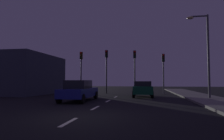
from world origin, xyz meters
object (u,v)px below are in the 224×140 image
at_px(street_lamp_right, 205,48).
at_px(traffic_signal_center_right, 135,63).
at_px(traffic_signal_far_left, 81,64).
at_px(car_stopped_ahead, 143,89).
at_px(traffic_signal_center_left, 106,63).
at_px(traffic_signal_far_right, 163,66).
at_px(car_adjacent_lane, 79,91).

bearing_deg(street_lamp_right, traffic_signal_center_right, 134.04).
bearing_deg(traffic_signal_far_left, car_stopped_ahead, -29.84).
relative_size(traffic_signal_far_left, traffic_signal_center_left, 0.97).
relative_size(traffic_signal_far_left, traffic_signal_far_right, 1.10).
height_order(traffic_signal_center_right, car_stopped_ahead, traffic_signal_center_right).
relative_size(traffic_signal_far_right, street_lamp_right, 0.67).
distance_m(car_stopped_ahead, street_lamp_right, 6.39).
bearing_deg(traffic_signal_far_right, street_lamp_right, -66.18).
height_order(traffic_signal_far_left, car_adjacent_lane, traffic_signal_far_left).
bearing_deg(traffic_signal_far_right, traffic_signal_center_right, 179.98).
xyz_separation_m(traffic_signal_far_left, car_stopped_ahead, (7.51, -4.31, -2.79)).
xyz_separation_m(traffic_signal_center_left, car_stopped_ahead, (4.33, -4.31, -2.87)).
bearing_deg(car_stopped_ahead, traffic_signal_center_right, 102.37).
relative_size(traffic_signal_center_right, street_lamp_right, 0.73).
xyz_separation_m(traffic_signal_far_right, street_lamp_right, (2.74, -6.20, 0.93)).
bearing_deg(traffic_signal_far_right, car_adjacent_lane, -127.41).
bearing_deg(traffic_signal_far_right, traffic_signal_center_left, 179.99).
bearing_deg(traffic_signal_far_left, traffic_signal_center_right, -0.00).
relative_size(car_stopped_ahead, street_lamp_right, 0.56).
relative_size(traffic_signal_far_left, car_stopped_ahead, 1.32).
bearing_deg(traffic_signal_far_left, traffic_signal_center_left, 0.00).
bearing_deg(traffic_signal_center_right, traffic_signal_far_right, -0.02).
bearing_deg(traffic_signal_center_right, traffic_signal_center_left, 180.00).
distance_m(car_adjacent_lane, street_lamp_right, 10.62).
height_order(traffic_signal_center_left, car_stopped_ahead, traffic_signal_center_left).
bearing_deg(traffic_signal_center_left, car_adjacent_lane, -91.74).
distance_m(traffic_signal_far_left, car_stopped_ahead, 9.09).
bearing_deg(car_adjacent_lane, traffic_signal_center_right, 68.00).
bearing_deg(car_adjacent_lane, car_stopped_ahead, 45.85).
relative_size(traffic_signal_far_right, car_adjacent_lane, 1.02).
bearing_deg(traffic_signal_center_right, car_stopped_ahead, -77.63).
relative_size(traffic_signal_center_right, traffic_signal_far_right, 1.10).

